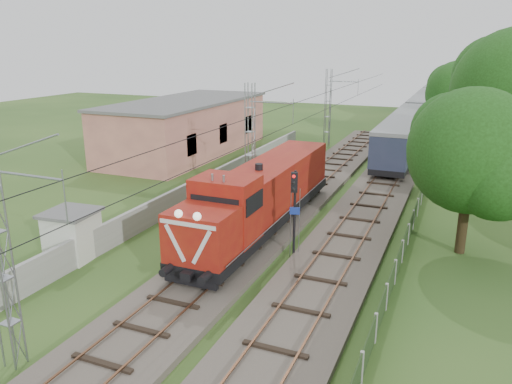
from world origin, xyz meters
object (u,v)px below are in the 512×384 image
at_px(signal_post, 294,199).
at_px(relay_hut, 72,234).
at_px(coach_rake, 436,92).
at_px(locomotive, 262,195).

height_order(signal_post, relay_hut, signal_post).
bearing_deg(relay_hut, coach_rake, 80.51).
distance_m(locomotive, signal_post, 4.19).
distance_m(coach_rake, relay_hut, 75.23).
bearing_deg(signal_post, coach_rake, 88.27).
relative_size(locomotive, signal_post, 3.68).
xyz_separation_m(locomotive, signal_post, (2.89, -2.90, 0.93)).
bearing_deg(coach_rake, locomotive, -94.26).
distance_m(locomotive, relay_hut, 10.29).
distance_m(locomotive, coach_rake, 67.28).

